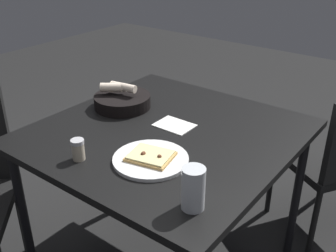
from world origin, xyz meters
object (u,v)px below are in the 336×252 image
Objects in this scene: beer_glass at (193,190)px; pizza_plate at (151,159)px; pepper_shaker at (78,151)px; bread_basket at (122,100)px; dining_table at (166,144)px.

pizza_plate is at bearing 154.60° from beer_glass.
pepper_shaker reaches higher than pizza_plate.
pepper_shaker is (-0.49, -0.02, -0.03)m from beer_glass.
bread_basket reaches higher than pizza_plate.
pepper_shaker reaches higher than dining_table.
pizza_plate is 0.26m from pepper_shaker.
pepper_shaker is (0.20, -0.44, 0.00)m from bread_basket.
pepper_shaker is at bearing -106.89° from dining_table.
pepper_shaker is (-0.11, -0.38, 0.10)m from dining_table.
dining_table is 0.41m from pepper_shaker.
pizza_plate is 1.05× the size of bread_basket.
bread_basket is 1.90× the size of beer_glass.
bread_basket reaches higher than dining_table.
beer_glass is (0.37, -0.36, 0.13)m from dining_table.
bread_basket is 3.28× the size of pepper_shaker.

